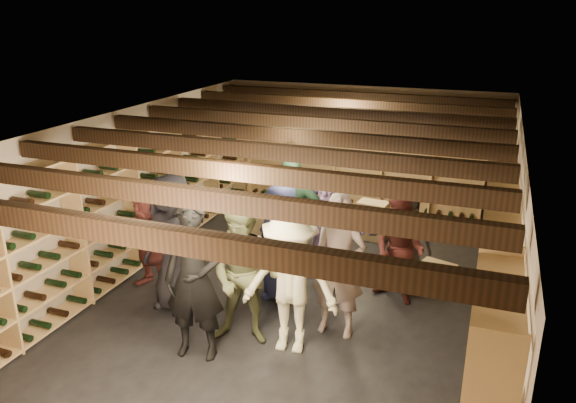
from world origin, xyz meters
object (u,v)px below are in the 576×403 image
Objects in this scene: person_1 at (195,280)px; person_7 at (339,266)px; crate_stack_right at (372,220)px; person_2 at (245,276)px; person_6 at (281,243)px; person_11 at (329,225)px; crate_stack_left at (257,228)px; person_10 at (291,218)px; person_5 at (150,238)px; person_3 at (290,282)px; person_0 at (174,243)px; person_8 at (400,250)px; person_12 at (406,235)px; crate_loose at (438,269)px.

person_1 is 1.06× the size of person_7.
crate_stack_right is 0.39× the size of person_2.
person_6 is 0.92m from person_11.
person_10 is at bearing -43.10° from crate_stack_left.
person_5 is 0.80× the size of person_10.
person_6 is (-0.54, 1.12, -0.05)m from person_3.
person_7 is (1.97, -2.06, 0.56)m from crate_stack_left.
person_1 is at bearing -101.08° from person_10.
person_10 is at bearing 63.34° from person_0.
person_10 reaches higher than person_0.
crate_stack_left is 0.45× the size of person_8.
crate_stack_left is at bearing 158.89° from person_11.
person_12 reaches higher than crate_stack_right.
person_7 is 0.95× the size of person_10.
person_0 is 1.23× the size of person_12.
person_10 is 0.56m from person_11.
person_3 is 1.15× the size of person_8.
person_2 is 1.15× the size of person_12.
person_10 reaches higher than person_5.
person_2 is 2.01m from person_11.
person_1 is 2.24m from person_10.
person_0 is at bearing -132.71° from person_10.
person_11 is at bearing -176.61° from person_8.
crate_stack_left is 2.97m from crate_loose.
person_0 is at bearing -135.49° from person_8.
crate_loose is 0.33× the size of person_12.
person_8 is 0.55m from person_12.
person_1 reaches higher than crate_loose.
crate_stack_left is at bearing -149.63° from crate_stack_right.
person_7 is at bearing 46.91° from person_3.
person_3 is 0.97× the size of person_7.
person_6 reaches higher than person_12.
person_2 is 0.97× the size of person_7.
person_2 is at bearing -101.34° from crate_stack_right.
person_2 is (0.41, 0.45, -0.08)m from person_1.
person_6 is 1.59m from person_8.
person_8 is 0.80× the size of person_10.
crate_stack_right is at bearing 72.27° from person_0.
person_8 is (1.93, 2.08, -0.20)m from person_1.
person_5 is (-0.64, 0.39, -0.17)m from person_0.
person_5 is 3.47m from person_8.
person_2 is 1.15× the size of person_5.
person_2 is at bearing -149.07° from person_7.
person_11 is at bearing -156.89° from crate_loose.
person_5 is at bearing 175.70° from person_7.
person_3 is at bearing -82.93° from person_11.
person_10 reaches higher than person_8.
person_8 is at bearing -68.47° from crate_stack_right.
person_10 is (-1.60, 0.14, 0.19)m from person_8.
person_2 is at bearing -90.05° from person_10.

